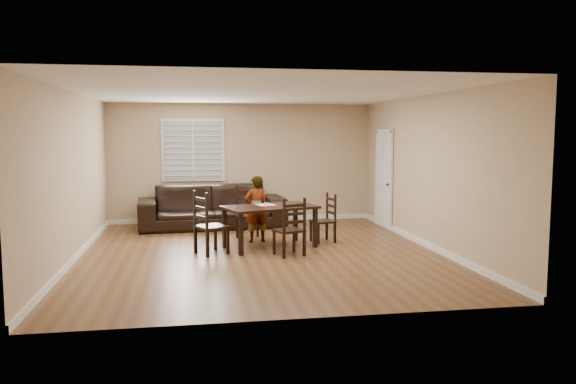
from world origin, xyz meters
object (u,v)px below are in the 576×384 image
object	(u,v)px
chair_left	(205,226)
donut	(266,203)
chair_far	(292,230)
child	(256,209)
chair_near	(248,214)
chair_right	(328,220)
sofa	(212,206)
dining_table	(270,211)

from	to	relation	value
chair_left	donut	bearing A→B (deg)	-90.37
chair_far	child	xyz separation A→B (m)	(-0.44, 1.35, 0.18)
chair_near	chair_right	xyz separation A→B (m)	(1.44, -0.61, -0.06)
chair_far	chair_right	xyz separation A→B (m)	(0.89, 1.17, -0.03)
chair_far	sofa	size ratio (longest dim) A/B	0.31
chair_far	dining_table	bearing A→B (deg)	-90.54
chair_near	chair_far	size ratio (longest dim) A/B	1.07
chair_near	sofa	size ratio (longest dim) A/B	0.34
chair_near	child	distance (m)	0.47
dining_table	chair_right	world-z (taller)	chair_right
chair_near	donut	bearing A→B (deg)	-79.09
donut	dining_table	bearing A→B (deg)	-78.20
dining_table	chair_near	distance (m)	1.04
dining_table	chair_near	xyz separation A→B (m)	(-0.29, 0.98, -0.18)
dining_table	chair_far	xyz separation A→B (m)	(0.26, -0.80, -0.22)
chair_near	donut	size ratio (longest dim) A/B	10.22
chair_right	child	bearing A→B (deg)	-109.37
dining_table	sofa	world-z (taller)	sofa
donut	chair_far	bearing A→B (deg)	-72.90
sofa	chair_right	bearing A→B (deg)	-47.64
dining_table	child	bearing A→B (deg)	90.00
chair_left	chair_right	distance (m)	2.43
chair_far	child	world-z (taller)	child
dining_table	chair_far	world-z (taller)	chair_far
dining_table	donut	size ratio (longest dim) A/B	17.52
child	chair_left	bearing A→B (deg)	33.68
chair_right	chair_far	bearing A→B (deg)	-48.61
dining_table	child	size ratio (longest dim) A/B	1.44
chair_far	sofa	world-z (taller)	chair_far
chair_near	chair_right	size ratio (longest dim) A/B	1.15
chair_left	donut	world-z (taller)	chair_left
chair_far	sofa	bearing A→B (deg)	-87.88
chair_near	chair_far	bearing A→B (deg)	-79.48
chair_near	chair_right	distance (m)	1.57
dining_table	chair_near	bearing A→B (deg)	88.61
sofa	donut	bearing A→B (deg)	-71.52
chair_right	child	world-z (taller)	child
donut	chair_left	bearing A→B (deg)	-152.68
chair_left	chair_near	bearing A→B (deg)	-59.68
chair_right	child	size ratio (longest dim) A/B	0.73
child	donut	size ratio (longest dim) A/B	12.16
chair_near	child	xyz separation A→B (m)	(0.11, -0.43, 0.15)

